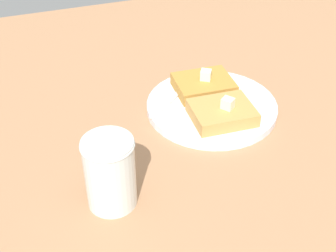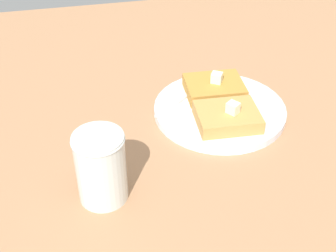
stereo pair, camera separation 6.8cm
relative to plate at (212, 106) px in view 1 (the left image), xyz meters
The scene contains 8 objects.
table_surface 6.49cm from the plate, 47.95° to the right, with size 92.63×92.63×2.28cm, color #A87852.
plate is the anchor object (origin of this frame).
toast_slice_left 4.68cm from the plate, behind, with size 7.84×9.64×2.20cm, color tan.
toast_slice_middle 4.68cm from the plate, ahead, with size 7.84×9.64×2.20cm, color #BA8436.
butter_pat_primary 6.08cm from the plate, behind, with size 1.74×1.57×1.74cm, color #F8E9C7.
butter_pat_secondary 5.43cm from the plate, ahead, with size 1.74×1.57×1.74cm, color #F0EECB.
fork 6.32cm from the plate, 38.98° to the left, with size 11.37×13.19×0.36cm.
syrup_jar 25.91cm from the plate, 125.65° to the left, with size 6.75×6.75×10.07cm.
Camera 1 is at (-62.46, 33.01, 47.55)cm, focal length 50.00 mm.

